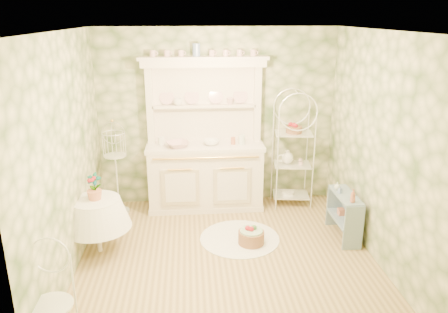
{
  "coord_description": "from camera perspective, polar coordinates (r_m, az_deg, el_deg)",
  "views": [
    {
      "loc": [
        -0.43,
        -4.73,
        2.87
      ],
      "look_at": [
        0.0,
        0.5,
        1.15
      ],
      "focal_mm": 35.0,
      "sensor_mm": 36.0,
      "label": 1
    }
  ],
  "objects": [
    {
      "name": "cup_left",
      "position": [
        6.53,
        -6.03,
        6.93
      ],
      "size": [
        0.14,
        0.14,
        0.1
      ],
      "primitive_type": "imported",
      "rotation": [
        0.0,
        0.0,
        0.13
      ],
      "color": "white",
      "rests_on": "kitchen_dresser"
    },
    {
      "name": "bowl_white",
      "position": [
        6.51,
        -1.66,
        1.62
      ],
      "size": [
        0.25,
        0.25,
        0.08
      ],
      "primitive_type": "imported",
      "rotation": [
        0.0,
        0.0,
        -0.03
      ],
      "color": "white",
      "rests_on": "kitchen_dresser"
    },
    {
      "name": "floor",
      "position": [
        5.55,
        0.44,
        -13.0
      ],
      "size": [
        3.6,
        3.6,
        0.0
      ],
      "primitive_type": "plane",
      "color": "tan",
      "rests_on": "ground"
    },
    {
      "name": "cafe_chair",
      "position": [
        4.31,
        -21.72,
        -18.2
      ],
      "size": [
        0.41,
        0.41,
        0.8
      ],
      "primitive_type": "cube",
      "rotation": [
        0.0,
        0.0,
        -0.12
      ],
      "color": "white",
      "rests_on": "floor"
    },
    {
      "name": "wall_left",
      "position": [
        5.15,
        -19.89,
        -0.12
      ],
      "size": [
        3.6,
        3.6,
        0.0
      ],
      "primitive_type": "plane",
      "color": "beige",
      "rests_on": "floor"
    },
    {
      "name": "bottle_blue",
      "position": [
        5.97,
        14.91,
        -4.29
      ],
      "size": [
        0.06,
        0.06,
        0.1
      ],
      "primitive_type": "imported",
      "rotation": [
        0.0,
        0.0,
        0.43
      ],
      "color": "#7088BD",
      "rests_on": "side_shelf"
    },
    {
      "name": "birdcage_stand",
      "position": [
        6.58,
        -13.94,
        -1.27
      ],
      "size": [
        0.37,
        0.37,
        1.48
      ],
      "primitive_type": "cube",
      "rotation": [
        0.0,
        0.0,
        0.06
      ],
      "color": "white",
      "rests_on": "floor"
    },
    {
      "name": "bakers_rack",
      "position": [
        6.73,
        9.02,
        1.42
      ],
      "size": [
        0.65,
        0.5,
        1.92
      ],
      "primitive_type": "cube",
      "rotation": [
        0.0,
        0.0,
        -0.13
      ],
      "color": "white",
      "rests_on": "floor"
    },
    {
      "name": "bottle_amber",
      "position": [
        5.72,
        16.48,
        -5.13
      ],
      "size": [
        0.07,
        0.07,
        0.17
      ],
      "primitive_type": "imported",
      "rotation": [
        0.0,
        0.0,
        0.03
      ],
      "color": "#B16448",
      "rests_on": "side_shelf"
    },
    {
      "name": "floor_basket",
      "position": [
        5.79,
        3.57,
        -10.39
      ],
      "size": [
        0.42,
        0.42,
        0.21
      ],
      "primitive_type": "cylinder",
      "rotation": [
        0.0,
        0.0,
        -0.34
      ],
      "color": "#946545",
      "rests_on": "floor"
    },
    {
      "name": "cup_right",
      "position": [
        6.55,
        0.81,
        7.06
      ],
      "size": [
        0.14,
        0.14,
        0.1
      ],
      "primitive_type": "imported",
      "rotation": [
        0.0,
        0.0,
        -0.36
      ],
      "color": "white",
      "rests_on": "kitchen_dresser"
    },
    {
      "name": "wall_right",
      "position": [
        5.44,
        19.7,
        0.85
      ],
      "size": [
        3.6,
        3.6,
        0.0
      ],
      "primitive_type": "plane",
      "color": "beige",
      "rests_on": "floor"
    },
    {
      "name": "wall_back",
      "position": [
        6.72,
        -0.92,
        5.07
      ],
      "size": [
        3.6,
        3.6,
        0.0
      ],
      "primitive_type": "plane",
      "color": "beige",
      "rests_on": "floor"
    },
    {
      "name": "side_shelf",
      "position": [
        6.09,
        15.4,
        -7.57
      ],
      "size": [
        0.35,
        0.71,
        0.58
      ],
      "primitive_type": "cube",
      "rotation": [
        0.0,
        0.0,
        -0.14
      ],
      "color": "#7A92A5",
      "rests_on": "floor"
    },
    {
      "name": "lace_rug",
      "position": [
        5.96,
        2.06,
        -10.62
      ],
      "size": [
        1.24,
        1.24,
        0.01
      ],
      "primitive_type": "cylinder",
      "rotation": [
        0.0,
        0.0,
        -0.18
      ],
      "color": "white",
      "rests_on": "floor"
    },
    {
      "name": "kitchen_dresser",
      "position": [
        6.49,
        -2.51,
        2.71
      ],
      "size": [
        1.87,
        0.61,
        2.29
      ],
      "primitive_type": "cube",
      "color": "white",
      "rests_on": "floor"
    },
    {
      "name": "potted_geranium",
      "position": [
        5.53,
        -16.53,
        -4.07
      ],
      "size": [
        0.19,
        0.15,
        0.33
      ],
      "primitive_type": "imported",
      "rotation": [
        0.0,
        0.0,
        -0.15
      ],
      "color": "#3F7238",
      "rests_on": "round_table"
    },
    {
      "name": "round_table",
      "position": [
        5.71,
        -16.19,
        -8.37
      ],
      "size": [
        0.72,
        0.72,
        0.78
      ],
      "primitive_type": "cylinder",
      "rotation": [
        0.0,
        0.0,
        -0.0
      ],
      "color": "white",
      "rests_on": "floor"
    },
    {
      "name": "bottle_glass",
      "position": [
        6.08,
        14.55,
        -3.89
      ],
      "size": [
        0.09,
        0.09,
        0.1
      ],
      "primitive_type": "imported",
      "rotation": [
        0.0,
        0.0,
        -0.1
      ],
      "color": "silver",
      "rests_on": "side_shelf"
    },
    {
      "name": "ceiling",
      "position": [
        4.75,
        0.52,
        16.1
      ],
      "size": [
        3.6,
        3.6,
        0.0
      ],
      "primitive_type": "plane",
      "color": "white",
      "rests_on": "floor"
    },
    {
      "name": "wall_front",
      "position": [
        3.33,
        3.3,
        -9.05
      ],
      "size": [
        3.6,
        3.6,
        0.0
      ],
      "primitive_type": "plane",
      "color": "beige",
      "rests_on": "floor"
    },
    {
      "name": "bowl_floral",
      "position": [
        6.44,
        -6.06,
        1.31
      ],
      "size": [
        0.42,
        0.42,
        0.08
      ],
      "primitive_type": "imported",
      "rotation": [
        0.0,
        0.0,
        0.35
      ],
      "color": "white",
      "rests_on": "kitchen_dresser"
    }
  ]
}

